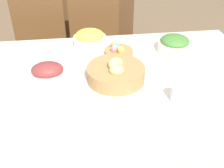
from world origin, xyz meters
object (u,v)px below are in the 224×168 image
Objects in this scene: ham_platter at (47,70)px; green_salad_bowl at (174,44)px; fork at (101,132)px; spoon at (177,125)px; butter_dish at (74,103)px; chair_far_center at (96,48)px; chair_far_left at (41,51)px; pineapple_bowl at (90,38)px; knife at (171,126)px; dinner_plate at (136,129)px; bread_basket at (116,73)px; sideboard at (74,20)px; egg_basket at (118,51)px; drinking_cup at (178,94)px.

green_salad_bowl reaches higher than ham_platter.
ham_platter is at bearing 113.47° from fork.
spoon is 0.48m from butter_dish.
chair_far_left is at bearing 179.92° from chair_far_center.
chair_far_center reaches higher than pineapple_bowl.
fork is (0.39, -1.26, 0.25)m from chair_far_left.
chair_far_left reaches higher than knife.
dinner_plate reaches higher than knife.
spoon is (0.58, -0.49, -0.02)m from ham_platter.
pineapple_bowl is (-0.11, 0.43, 0.00)m from bread_basket.
bread_basket is (0.05, -0.87, 0.29)m from chair_far_center.
sideboard is 4.72× the size of dinner_plate.
chair_far_left is at bearing 119.99° from bread_basket.
knife is at bearing -64.71° from bread_basket.
fork is (0.25, -0.49, -0.02)m from ham_platter.
butter_dish is (-0.23, -0.20, -0.03)m from bread_basket.
dinner_plate is at bearing -119.18° from green_salad_bowl.
butter_dish is at bearing -100.33° from pineapple_bowl.
ham_platter is 1.50× the size of knife.
egg_basket is (0.05, 0.27, -0.02)m from bread_basket.
chair_far_left reaches higher than green_salad_bowl.
chair_far_left is 8.97× the size of butter_dish.
butter_dish is at bearing -64.97° from ham_platter.
chair_far_center is 3.77× the size of dinner_plate.
butter_dish reaches higher than dinner_plate.
egg_basket reaches higher than ham_platter.
fork is at bearing -70.38° from chair_far_left.
ham_platter is at bearing -127.47° from pineapple_bowl.
chair_far_left is 5.22× the size of knife.
chair_far_center is 1.00× the size of chair_far_left.
knife is at bearing -176.40° from spoon.
pineapple_bowl is 0.82m from fork.
ham_platter is 0.80m from green_salad_bowl.
sideboard is 15.65× the size of drinking_cup.
egg_basket is 0.55m from butter_dish.
pineapple_bowl is at bearing 52.53° from ham_platter.
bread_basket reaches higher than green_salad_bowl.
drinking_cup is at bearing 20.94° from fork.
sideboard reaches higher than fork.
chair_far_center reaches higher than drinking_cup.
chair_far_center is 0.67m from egg_basket.
spoon is at bearing -78.44° from chair_far_center.
knife is 1.00× the size of spoon.
sideboard is 1.40m from egg_basket.
sideboard is 1.66m from bread_basket.
knife is 0.45m from butter_dish.
bread_basket is 0.50m from green_salad_bowl.
bread_basket is 4.09× the size of drinking_cup.
ham_platter is (0.14, -0.77, 0.27)m from chair_far_left.
fork is 1.00× the size of spoon.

